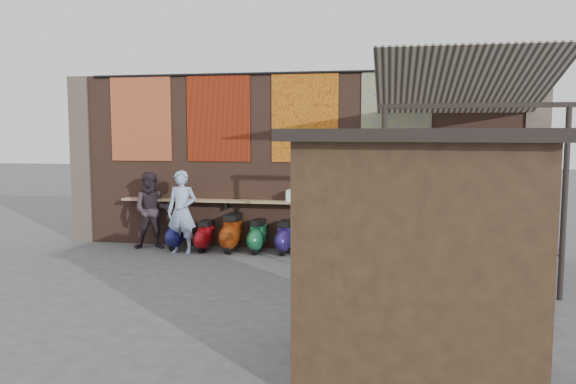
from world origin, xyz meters
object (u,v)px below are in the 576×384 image
Objects in this scene: scooter_stool_1 at (205,236)px; shopper_grey at (527,240)px; scooter_stool_7 at (370,241)px; shopper_tan at (432,226)px; scooter_stool_2 at (232,233)px; scooter_stool_5 at (315,239)px; scooter_stool_8 at (402,240)px; scooter_stool_9 at (428,243)px; scooter_stool_4 at (285,237)px; diner_right at (152,210)px; shelf_box at (301,196)px; scooter_stool_6 at (344,240)px; shopper_navy at (501,242)px; scooter_stool_0 at (178,234)px; market_stall at (422,262)px; scooter_stool_3 at (258,236)px; diner_left at (182,212)px.

scooter_stool_1 is 6.72m from shopper_grey.
shopper_tan is (1.19, -1.08, 0.54)m from scooter_stool_7.
scooter_stool_2 reaches higher than scooter_stool_5.
scooter_stool_8 is (4.36, -0.01, 0.06)m from scooter_stool_1.
shopper_tan is (-0.02, -1.10, 0.53)m from scooter_stool_9.
shopper_tan is (3.07, -1.11, 0.53)m from scooter_stool_4.
diner_right is 6.25m from shopper_tan.
shelf_box is 0.73× the size of scooter_stool_8.
shelf_box is 0.35× the size of shopper_tan.
scooter_stool_1 is 0.97× the size of scooter_stool_9.
shopper_grey reaches higher than scooter_stool_9.
diner_right reaches higher than shopper_grey.
shopper_tan is at bearing -19.94° from scooter_stool_4.
scooter_stool_6 is 1.78m from scooter_stool_9.
shopper_navy is at bearing -10.86° from shopper_grey.
shopper_grey is (4.23, -2.40, -0.39)m from shelf_box.
shopper_navy is at bearing -16.74° from scooter_stool_0.
shelf_box reaches higher than scooter_stool_6.
scooter_stool_5 is (3.16, -0.04, -0.01)m from scooter_stool_0.
scooter_stool_0 is 0.30× the size of market_stall.
scooter_stool_2 is at bearing 101.34° from shopper_tan.
scooter_stool_9 reaches higher than scooter_stool_1.
scooter_stool_2 is at bearing -32.60° from shopper_navy.
diner_right is (-3.09, -0.03, 0.53)m from scooter_stool_4.
shopper_navy reaches higher than scooter_stool_9.
scooter_stool_3 is 0.30× the size of market_stall.
shelf_box is 1.76m from scooter_stool_2.
scooter_stool_7 is at bearing 177.04° from scooter_stool_8.
scooter_stool_1 is at bearing 179.93° from scooter_stool_8.
scooter_stool_3 is at bearing 0.11° from scooter_stool_2.
scooter_stool_1 is at bearing -179.42° from scooter_stool_9.
diner_right is 7.92m from shopper_grey.
diner_left is (-2.25, -0.34, 0.56)m from scooter_stool_4.
scooter_stool_7 is at bearing 73.54° from shopper_tan.
shelf_box is 3.44m from diner_right.
shelf_box is 2.66m from diner_left.
scooter_stool_7 is 0.41× the size of shopper_tan.
scooter_stool_6 is (3.79, -0.05, -0.01)m from scooter_stool_0.
scooter_stool_5 is (1.29, -0.05, -0.01)m from scooter_stool_3.
scooter_stool_1 is 0.81× the size of scooter_stool_2.
shopper_navy is at bearing -29.36° from scooter_stool_5.
scooter_stool_4 is 1.02× the size of scooter_stool_5.
shopper_grey is (7.64, -2.10, -0.02)m from diner_right.
scooter_stool_4 is 0.89× the size of scooter_stool_8.
shelf_box is 0.86× the size of scooter_stool_7.
scooter_stool_3 is 5.20m from shopper_navy.
shopper_tan is at bearing -23.68° from scooter_stool_5.
shopper_grey is at bearing -32.49° from scooter_stool_6.
scooter_stool_7 is 4.17m from diner_left.
scooter_stool_3 is 0.43× the size of shopper_tan.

